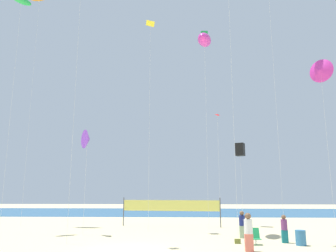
{
  "coord_description": "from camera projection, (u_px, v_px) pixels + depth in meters",
  "views": [
    {
      "loc": [
        2.72,
        -17.37,
        2.93
      ],
      "look_at": [
        1.76,
        6.23,
        7.61
      ],
      "focal_mm": 35.25,
      "sensor_mm": 36.0,
      "label": 1
    }
  ],
  "objects": [
    {
      "name": "kite_black_box",
      "position": [
        240.0,
        150.0,
        29.28
      ],
      "size": [
        0.95,
        0.95,
        7.13
      ],
      "color": "silver",
      "rests_on": "ground"
    },
    {
      "name": "beachgoer_navy_shirt",
      "position": [
        242.0,
        223.0,
        21.1
      ],
      "size": [
        0.38,
        0.38,
        1.68
      ],
      "rotation": [
        0.0,
        0.0,
        1.72
      ],
      "color": "#99B28C",
      "rests_on": "ground"
    },
    {
      "name": "beachgoer_white_shirt",
      "position": [
        248.0,
        231.0,
        16.46
      ],
      "size": [
        0.42,
        0.42,
        1.86
      ],
      "rotation": [
        0.0,
        0.0,
        5.69
      ],
      "color": "#EA7260",
      "rests_on": "ground"
    },
    {
      "name": "kite_violet_delta",
      "position": [
        87.0,
        139.0,
        23.77
      ],
      "size": [
        1.15,
        1.33,
        7.29
      ],
      "color": "silver",
      "rests_on": "ground"
    },
    {
      "name": "kite_yellow_diamond",
      "position": [
        151.0,
        25.0,
        27.5
      ],
      "size": [
        0.98,
        0.99,
        16.93
      ],
      "color": "silver",
      "rests_on": "ground"
    },
    {
      "name": "kite_green_inflatable",
      "position": [
        21.0,
        1.0,
        27.01
      ],
      "size": [
        1.69,
        1.41,
        18.74
      ],
      "color": "silver",
      "rests_on": "ground"
    },
    {
      "name": "kite_magenta_inflatable",
      "position": [
        204.0,
        40.0,
        25.43
      ],
      "size": [
        1.54,
        3.02,
        15.19
      ],
      "color": "silver",
      "rests_on": "ground"
    },
    {
      "name": "ocean_band",
      "position": [
        163.0,
        212.0,
        47.52
      ],
      "size": [
        120.0,
        20.0,
        0.01
      ],
      "primitive_type": "cube",
      "color": "#28608C",
      "rests_on": "ground"
    },
    {
      "name": "beachgoer_plum_shirt",
      "position": [
        284.0,
        228.0,
        19.15
      ],
      "size": [
        0.36,
        0.36,
        1.58
      ],
      "rotation": [
        0.0,
        0.0,
        1.28
      ],
      "color": "#19727A",
      "rests_on": "ground"
    },
    {
      "name": "kite_red_diamond",
      "position": [
        218.0,
        119.0,
        28.89
      ],
      "size": [
        0.49,
        0.49,
        9.69
      ],
      "color": "silver",
      "rests_on": "ground"
    },
    {
      "name": "trash_barrel",
      "position": [
        301.0,
        238.0,
        18.15
      ],
      "size": [
        0.56,
        0.56,
        0.82
      ],
      "primitive_type": "cylinder",
      "color": "teal",
      "rests_on": "ground"
    },
    {
      "name": "volleyball_net",
      "position": [
        171.0,
        207.0,
        28.13
      ],
      "size": [
        8.36,
        1.1,
        2.4
      ],
      "color": "#4C4C51",
      "rests_on": "ground"
    },
    {
      "name": "ground_plane",
      "position": [
        128.0,
        251.0,
        16.56
      ],
      "size": [
        120.0,
        120.0,
        0.0
      ],
      "primitive_type": "plane",
      "color": "beige"
    },
    {
      "name": "beach_handbag",
      "position": [
        238.0,
        241.0,
        18.75
      ],
      "size": [
        0.33,
        0.16,
        0.26
      ],
      "primitive_type": "cube",
      "color": "olive",
      "rests_on": "ground"
    },
    {
      "name": "folding_beach_chair",
      "position": [
        255.0,
        236.0,
        18.49
      ],
      "size": [
        0.52,
        0.65,
        0.89
      ],
      "rotation": [
        0.0,
        0.0,
        0.48
      ],
      "color": "#1E8C4C",
      "rests_on": "ground"
    },
    {
      "name": "kite_magenta_delta",
      "position": [
        320.0,
        71.0,
        23.44
      ],
      "size": [
        1.4,
        1.4,
        12.22
      ],
      "color": "silver",
      "rests_on": "ground"
    }
  ]
}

